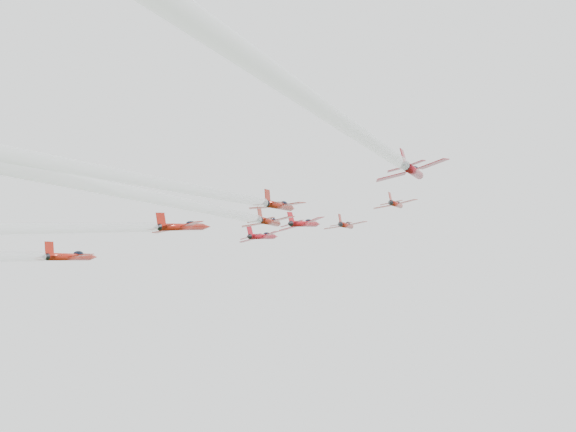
% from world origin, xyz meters
% --- Properties ---
extents(jet_lead, '(9.94, 13.07, 7.17)m').
position_xyz_m(jet_lead, '(0.99, 30.07, 149.78)').
color(jet_lead, maroon).
extents(jet_row2_left, '(9.46, 12.43, 6.82)m').
position_xyz_m(jet_row2_left, '(-12.00, 14.94, 142.38)').
color(jet_row2_left, '#AB101D').
extents(jet_row2_center, '(9.78, 12.86, 7.05)m').
position_xyz_m(jet_row2_center, '(-0.83, 11.02, 140.47)').
color(jet_row2_center, '#B21118').
extents(jet_row2_right, '(8.52, 11.20, 6.14)m').
position_xyz_m(jet_row2_right, '(16.61, 14.68, 142.25)').
color(jet_row2_right, '#A41B0F').
extents(jet_center, '(9.63, 94.24, 46.89)m').
position_xyz_m(jet_center, '(-1.57, -43.78, 113.63)').
color(jet_center, maroon).
extents(jet_rear_right, '(8.86, 86.76, 43.17)m').
position_xyz_m(jet_rear_right, '(6.65, -53.20, 109.03)').
color(jet_rear_right, maroon).
extents(jet_rear_farright, '(10.15, 99.39, 49.45)m').
position_xyz_m(jet_rear_farright, '(27.01, -59.16, 106.12)').
color(jet_rear_farright, maroon).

